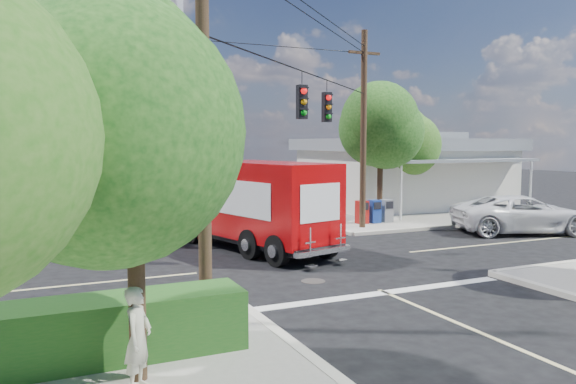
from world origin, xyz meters
TOP-DOWN VIEW (x-y plane):
  - ground at (0.00, 0.00)m, footprint 120.00×120.00m
  - sidewalk_ne at (10.88, 10.88)m, footprint 14.12×14.12m
  - road_markings at (0.00, -1.47)m, footprint 32.00×32.00m
  - building_ne at (12.50, 11.97)m, footprint 11.80×10.20m
  - radio_tower at (0.50, 20.00)m, footprint 0.80×0.80m
  - tree_sw_front at (-6.99, -7.54)m, footprint 3.88×3.78m
  - tree_ne_front at (7.21, 6.76)m, footprint 4.21×4.14m
  - tree_ne_back at (9.81, 8.96)m, footprint 3.77×3.66m
  - palm_nw_front at (-7.50, 7.50)m, footprint 3.01×3.08m
  - palm_nw_back at (-9.50, 9.00)m, footprint 3.01×3.08m
  - utility_poles at (-1.58, 1.60)m, footprint 12.00×10.68m
  - picket_fence at (-7.80, -5.60)m, footprint 5.94×0.06m
  - hedge_sw at (-8.00, -6.40)m, footprint 6.20×1.20m
  - vending_boxes at (6.50, 6.20)m, footprint 1.90×0.50m
  - delivery_truck at (-0.98, 2.59)m, footprint 4.09×7.94m
  - parked_car at (11.23, 1.55)m, footprint 6.64×4.75m
  - pedestrian at (-7.06, -7.89)m, footprint 0.65×0.71m

SIDE VIEW (x-z plane):
  - ground at x=0.00m, z-range 0.00..0.00m
  - road_markings at x=0.00m, z-range 0.00..0.01m
  - sidewalk_ne at x=10.88m, z-range 0.00..0.14m
  - picket_fence at x=-7.80m, z-range 0.18..1.18m
  - hedge_sw at x=-8.00m, z-range 0.14..1.24m
  - vending_boxes at x=6.50m, z-range 0.14..1.24m
  - parked_car at x=11.23m, z-range 0.00..1.68m
  - pedestrian at x=-7.06m, z-range 0.14..1.77m
  - delivery_truck at x=-0.98m, z-range 0.03..3.33m
  - building_ne at x=12.50m, z-range 0.07..4.57m
  - tree_ne_back at x=9.81m, z-range 1.27..7.10m
  - tree_sw_front at x=-6.99m, z-range 1.32..7.35m
  - palm_nw_back at x=-9.50m, z-range 2.08..7.27m
  - utility_poles at x=-1.58m, z-range 0.17..9.17m
  - tree_ne_front at x=7.21m, z-range 1.44..8.09m
  - palm_nw_front at x=-7.50m, z-range 2.25..7.84m
  - radio_tower at x=0.50m, z-range -2.86..14.14m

